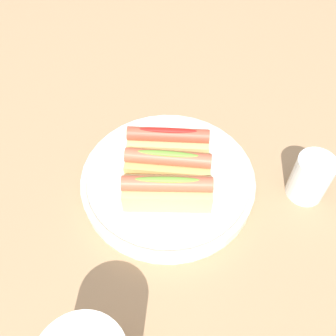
{
  "coord_description": "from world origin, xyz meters",
  "views": [
    {
      "loc": [
        -0.06,
        0.41,
        0.58
      ],
      "look_at": [
        -0.01,
        0.01,
        0.05
      ],
      "focal_mm": 39.58,
      "sensor_mm": 36.0,
      "label": 1
    }
  ],
  "objects_px": {
    "hotdog_side": "(167,191)",
    "water_glass": "(310,180)",
    "serving_bowl": "(168,180)",
    "hotdog_front": "(169,142)",
    "hotdog_back": "(168,165)"
  },
  "relations": [
    {
      "from": "serving_bowl",
      "to": "water_glass",
      "type": "distance_m",
      "value": 0.26
    },
    {
      "from": "hotdog_side",
      "to": "hotdog_front",
      "type": "bearing_deg",
      "value": -83.36
    },
    {
      "from": "hotdog_front",
      "to": "hotdog_back",
      "type": "bearing_deg",
      "value": 96.64
    },
    {
      "from": "hotdog_front",
      "to": "water_glass",
      "type": "bearing_deg",
      "value": 172.67
    },
    {
      "from": "serving_bowl",
      "to": "hotdog_side",
      "type": "distance_m",
      "value": 0.07
    },
    {
      "from": "water_glass",
      "to": "hotdog_side",
      "type": "bearing_deg",
      "value": 16.96
    },
    {
      "from": "serving_bowl",
      "to": "hotdog_side",
      "type": "xyz_separation_m",
      "value": [
        -0.01,
        0.05,
        0.04
      ]
    },
    {
      "from": "hotdog_side",
      "to": "water_glass",
      "type": "bearing_deg",
      "value": -163.04
    },
    {
      "from": "hotdog_side",
      "to": "water_glass",
      "type": "distance_m",
      "value": 0.26
    },
    {
      "from": "hotdog_front",
      "to": "hotdog_side",
      "type": "xyz_separation_m",
      "value": [
        -0.01,
        0.11,
        0.0
      ]
    },
    {
      "from": "serving_bowl",
      "to": "water_glass",
      "type": "relative_size",
      "value": 3.58
    },
    {
      "from": "hotdog_back",
      "to": "water_glass",
      "type": "bearing_deg",
      "value": -175.27
    },
    {
      "from": "serving_bowl",
      "to": "hotdog_side",
      "type": "height_order",
      "value": "hotdog_side"
    },
    {
      "from": "hotdog_side",
      "to": "serving_bowl",
      "type": "bearing_deg",
      "value": -83.36
    },
    {
      "from": "hotdog_front",
      "to": "water_glass",
      "type": "xyz_separation_m",
      "value": [
        -0.26,
        0.03,
        -0.02
      ]
    }
  ]
}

